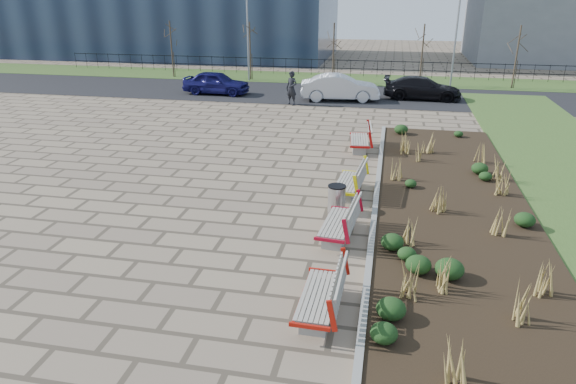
% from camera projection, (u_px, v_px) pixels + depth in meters
% --- Properties ---
extents(ground, '(120.00, 120.00, 0.00)m').
position_uv_depth(ground, '(202.00, 268.00, 12.28)').
color(ground, '#816F58').
rests_on(ground, ground).
extents(planting_bed, '(4.50, 18.00, 0.10)m').
position_uv_depth(planting_bed, '(453.00, 205.00, 15.67)').
color(planting_bed, black).
rests_on(planting_bed, ground).
extents(planting_curb, '(0.16, 18.00, 0.15)m').
position_uv_depth(planting_curb, '(376.00, 199.00, 16.09)').
color(planting_curb, gray).
rests_on(planting_curb, ground).
extents(grass_verge_far, '(80.00, 5.00, 0.04)m').
position_uv_depth(grass_verge_far, '(335.00, 79.00, 37.77)').
color(grass_verge_far, '#33511E').
rests_on(grass_verge_far, ground).
extents(road, '(80.00, 7.00, 0.02)m').
position_uv_depth(road, '(324.00, 94.00, 32.31)').
color(road, black).
rests_on(road, ground).
extents(bench_a, '(0.95, 2.12, 1.00)m').
position_uv_depth(bench_a, '(319.00, 293.00, 10.35)').
color(bench_a, '#B8170C').
rests_on(bench_a, ground).
extents(bench_b, '(1.10, 2.18, 1.00)m').
position_uv_depth(bench_b, '(338.00, 221.00, 13.57)').
color(bench_b, '#A20A20').
rests_on(bench_b, ground).
extents(bench_c, '(1.09, 2.17, 1.00)m').
position_uv_depth(bench_c, '(348.00, 180.00, 16.45)').
color(bench_c, '#FFEC0D').
rests_on(bench_c, ground).
extents(bench_d, '(1.08, 2.17, 1.00)m').
position_uv_depth(bench_d, '(359.00, 138.00, 21.04)').
color(bench_d, '#A90C0B').
rests_on(bench_d, ground).
extents(litter_bin, '(0.52, 0.52, 0.84)m').
position_uv_depth(litter_bin, '(337.00, 199.00, 15.15)').
color(litter_bin, '#B2B2B7').
rests_on(litter_bin, ground).
extents(pedestrian, '(0.82, 0.70, 1.90)m').
position_uv_depth(pedestrian, '(292.00, 88.00, 29.07)').
color(pedestrian, black).
rests_on(pedestrian, ground).
extents(car_blue, '(4.20, 1.83, 1.41)m').
position_uv_depth(car_blue, '(216.00, 83.00, 32.11)').
color(car_blue, '#141252').
rests_on(car_blue, road).
extents(car_silver, '(4.76, 2.21, 1.51)m').
position_uv_depth(car_silver, '(340.00, 87.00, 30.26)').
color(car_silver, '#BBBDC3').
rests_on(car_silver, road).
extents(car_black, '(4.60, 1.96, 1.32)m').
position_uv_depth(car_black, '(422.00, 88.00, 30.62)').
color(car_black, black).
rests_on(car_black, road).
extents(tree_a, '(1.40, 1.40, 4.00)m').
position_uv_depth(tree_a, '(172.00, 49.00, 37.86)').
color(tree_a, '#4C3D2D').
rests_on(tree_a, grass_verge_far).
extents(tree_b, '(1.40, 1.40, 4.00)m').
position_uv_depth(tree_b, '(250.00, 51.00, 36.76)').
color(tree_b, '#4C3D2D').
rests_on(tree_b, grass_verge_far).
extents(tree_c, '(1.40, 1.40, 4.00)m').
position_uv_depth(tree_c, '(333.00, 53.00, 35.66)').
color(tree_c, '#4C3D2D').
rests_on(tree_c, grass_verge_far).
extents(tree_d, '(1.40, 1.40, 4.00)m').
position_uv_depth(tree_d, '(422.00, 55.00, 34.56)').
color(tree_d, '#4C3D2D').
rests_on(tree_d, grass_verge_far).
extents(tree_e, '(1.40, 1.40, 4.00)m').
position_uv_depth(tree_e, '(516.00, 57.00, 33.46)').
color(tree_e, '#4C3D2D').
rests_on(tree_e, grass_verge_far).
extents(lamp_west, '(0.24, 0.60, 6.00)m').
position_uv_depth(lamp_west, '(248.00, 37.00, 35.93)').
color(lamp_west, gray).
rests_on(lamp_west, grass_verge_far).
extents(lamp_east, '(0.24, 0.60, 6.00)m').
position_uv_depth(lamp_east, '(455.00, 41.00, 33.37)').
color(lamp_east, gray).
rests_on(lamp_east, grass_verge_far).
extents(railing_fence, '(44.00, 0.10, 1.20)m').
position_uv_depth(railing_fence, '(337.00, 67.00, 38.91)').
color(railing_fence, black).
rests_on(railing_fence, grass_verge_far).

